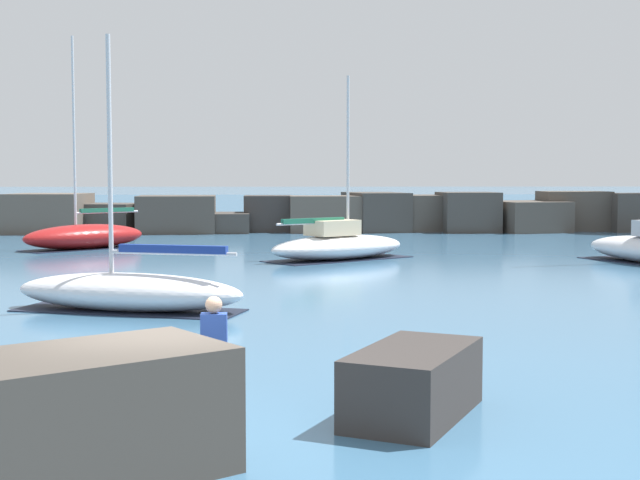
# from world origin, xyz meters

# --- Properties ---
(ground_plane) EXTENTS (600.00, 600.00, 0.00)m
(ground_plane) POSITION_xyz_m (0.00, 0.00, 0.00)
(ground_plane) COLOR #3D6B8E
(open_sea_beyond) EXTENTS (400.00, 116.00, 0.01)m
(open_sea_beyond) POSITION_xyz_m (0.00, 104.62, 0.00)
(open_sea_beyond) COLOR #2D5B7F
(open_sea_beyond) RESTS_ON ground
(breakwater_jetty) EXTENTS (66.34, 7.13, 2.53)m
(breakwater_jetty) POSITION_xyz_m (3.00, 44.63, 1.09)
(breakwater_jetty) COLOR #383330
(breakwater_jetty) RESTS_ON ground
(sailboat_moored_2) EXTENTS (6.13, 5.91, 10.07)m
(sailboat_moored_2) POSITION_xyz_m (-7.86, 31.69, 0.63)
(sailboat_moored_2) COLOR maroon
(sailboat_moored_2) RESTS_ON ground
(sailboat_moored_3) EXTENTS (6.53, 3.63, 7.09)m
(sailboat_moored_3) POSITION_xyz_m (-2.36, 11.56, 0.52)
(sailboat_moored_3) COLOR white
(sailboat_moored_3) RESTS_ON ground
(sailboat_moored_4) EXTENTS (6.90, 5.97, 7.68)m
(sailboat_moored_4) POSITION_xyz_m (3.95, 25.64, 0.60)
(sailboat_moored_4) COLOR white
(sailboat_moored_4) RESTS_ON ground
(person_on_rocks) EXTENTS (0.36, 0.24, 1.82)m
(person_on_rocks) POSITION_xyz_m (0.64, 0.78, 1.03)
(person_on_rocks) COLOR #282833
(person_on_rocks) RESTS_ON ground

